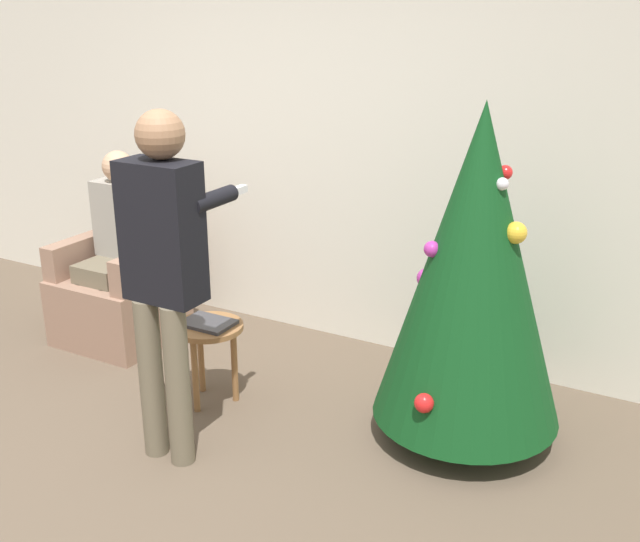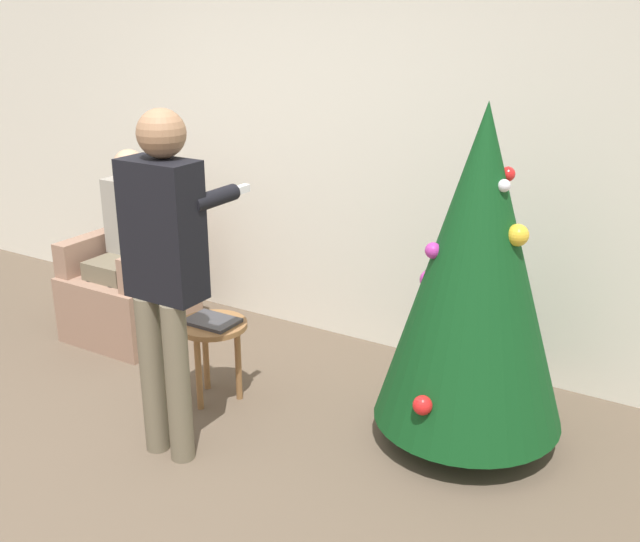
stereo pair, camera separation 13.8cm
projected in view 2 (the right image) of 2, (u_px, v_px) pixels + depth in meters
The scene contains 8 objects.
ground_plane at pixel (80, 496), 3.47m from camera, with size 14.00×14.00×0.00m, color brown.
wall_back at pixel (327, 136), 4.81m from camera, with size 8.00×0.06×2.70m.
christmas_tree at pixel (477, 270), 3.63m from camera, with size 0.96×0.96×1.74m.
armchair at pixel (133, 287), 5.09m from camera, with size 0.70×0.68×0.91m.
person_seated at pixel (126, 237), 4.95m from camera, with size 0.36×0.46×1.27m.
person_standing at pixel (165, 259), 3.51m from camera, with size 0.40×0.57×1.72m.
side_stool at pixel (213, 336), 4.20m from camera, with size 0.39×0.39×0.47m.
laptop at pixel (212, 321), 4.17m from camera, with size 0.28×0.20×0.02m.
Camera 2 is at (2.47, -1.91, 2.15)m, focal length 42.00 mm.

